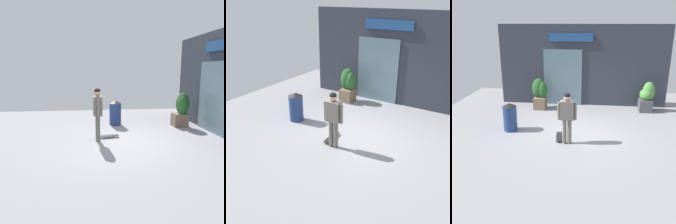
# 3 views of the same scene
# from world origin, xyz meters

# --- Properties ---
(ground_plane) EXTENTS (12.00, 12.00, 0.00)m
(ground_plane) POSITION_xyz_m (0.00, 0.00, 0.00)
(ground_plane) COLOR gray
(skateboarder) EXTENTS (0.60, 0.28, 1.67)m
(skateboarder) POSITION_xyz_m (-0.25, -0.79, 1.02)
(skateboarder) COLOR #666056
(skateboarder) RESTS_ON ground_plane
(skateboard) EXTENTS (0.30, 0.76, 0.08)m
(skateboard) POSITION_xyz_m (-0.54, -0.45, 0.06)
(skateboard) COLOR black
(skateboard) RESTS_ON ground_plane
(planter_box_right) EXTENTS (0.69, 0.68, 1.34)m
(planter_box_right) POSITION_xyz_m (-1.82, 2.67, 0.71)
(planter_box_right) COLOR brown
(planter_box_right) RESTS_ON ground_plane
(trash_bin) EXTENTS (0.49, 0.49, 1.01)m
(trash_bin) POSITION_xyz_m (-2.36, 0.05, 0.51)
(trash_bin) COLOR navy
(trash_bin) RESTS_ON ground_plane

